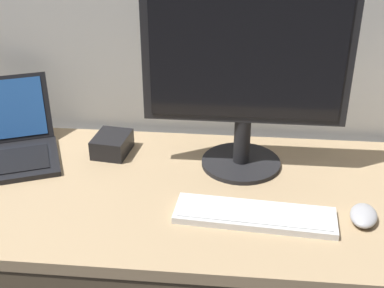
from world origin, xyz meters
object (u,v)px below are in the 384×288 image
(external_drive_box, at_px, (112,144))
(wired_keyboard, at_px, (255,215))
(external_monitor, at_px, (246,73))
(computer_mouse, at_px, (364,215))

(external_drive_box, bearing_deg, wired_keyboard, -34.62)
(external_monitor, height_order, external_drive_box, external_monitor)
(wired_keyboard, distance_m, external_drive_box, 0.53)
(wired_keyboard, relative_size, computer_mouse, 4.05)
(computer_mouse, bearing_deg, external_drive_box, 170.84)
(computer_mouse, bearing_deg, wired_keyboard, -163.77)
(external_monitor, relative_size, computer_mouse, 5.52)
(wired_keyboard, xyz_separation_m, computer_mouse, (0.27, 0.02, 0.01))
(wired_keyboard, bearing_deg, external_drive_box, 145.38)
(external_monitor, relative_size, wired_keyboard, 1.36)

